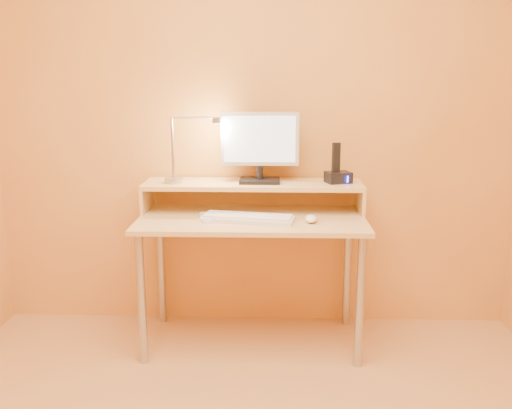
{
  "coord_description": "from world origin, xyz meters",
  "views": [
    {
      "loc": [
        0.11,
        -1.68,
        1.45
      ],
      "look_at": [
        0.02,
        1.13,
        0.8
      ],
      "focal_mm": 38.99,
      "sensor_mm": 36.0,
      "label": 1
    }
  ],
  "objects_px": {
    "remote_control": "(206,218)",
    "lamp_base": "(174,180)",
    "monitor_panel": "(260,139)",
    "mouse": "(311,219)",
    "phone_dock": "(338,177)",
    "keyboard": "(248,219)"
  },
  "relations": [
    {
      "from": "monitor_panel",
      "to": "mouse",
      "type": "relative_size",
      "value": 3.86
    },
    {
      "from": "monitor_panel",
      "to": "phone_dock",
      "type": "bearing_deg",
      "value": -1.9
    },
    {
      "from": "monitor_panel",
      "to": "keyboard",
      "type": "bearing_deg",
      "value": -103.67
    },
    {
      "from": "phone_dock",
      "to": "monitor_panel",
      "type": "bearing_deg",
      "value": 160.01
    },
    {
      "from": "lamp_base",
      "to": "keyboard",
      "type": "height_order",
      "value": "lamp_base"
    },
    {
      "from": "monitor_panel",
      "to": "lamp_base",
      "type": "xyz_separation_m",
      "value": [
        -0.47,
        -0.04,
        -0.23
      ]
    },
    {
      "from": "lamp_base",
      "to": "keyboard",
      "type": "bearing_deg",
      "value": -25.73
    },
    {
      "from": "phone_dock",
      "to": "mouse",
      "type": "xyz_separation_m",
      "value": [
        -0.16,
        -0.25,
        -0.17
      ]
    },
    {
      "from": "keyboard",
      "to": "remote_control",
      "type": "xyz_separation_m",
      "value": [
        -0.22,
        0.02,
        -0.0
      ]
    },
    {
      "from": "phone_dock",
      "to": "keyboard",
      "type": "height_order",
      "value": "phone_dock"
    },
    {
      "from": "phone_dock",
      "to": "remote_control",
      "type": "bearing_deg",
      "value": 178.24
    },
    {
      "from": "phone_dock",
      "to": "mouse",
      "type": "bearing_deg",
      "value": -141.78
    },
    {
      "from": "remote_control",
      "to": "phone_dock",
      "type": "bearing_deg",
      "value": 3.29
    },
    {
      "from": "monitor_panel",
      "to": "remote_control",
      "type": "height_order",
      "value": "monitor_panel"
    },
    {
      "from": "lamp_base",
      "to": "mouse",
      "type": "bearing_deg",
      "value": -16.28
    },
    {
      "from": "remote_control",
      "to": "lamp_base",
      "type": "bearing_deg",
      "value": 123.05
    },
    {
      "from": "phone_dock",
      "to": "mouse",
      "type": "height_order",
      "value": "phone_dock"
    },
    {
      "from": "lamp_base",
      "to": "keyboard",
      "type": "xyz_separation_m",
      "value": [
        0.42,
        -0.2,
        -0.16
      ]
    },
    {
      "from": "monitor_panel",
      "to": "mouse",
      "type": "height_order",
      "value": "monitor_panel"
    },
    {
      "from": "mouse",
      "to": "remote_control",
      "type": "bearing_deg",
      "value": 178.96
    },
    {
      "from": "monitor_panel",
      "to": "remote_control",
      "type": "relative_size",
      "value": 2.38
    },
    {
      "from": "lamp_base",
      "to": "mouse",
      "type": "xyz_separation_m",
      "value": [
        0.74,
        -0.22,
        -0.15
      ]
    }
  ]
}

